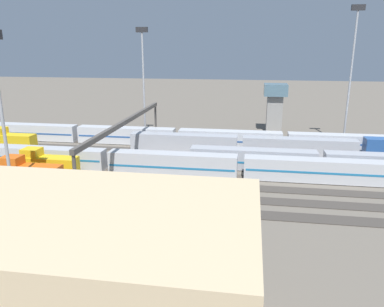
# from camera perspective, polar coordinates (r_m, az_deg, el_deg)

# --- Properties ---
(ground_plane) EXTENTS (400.00, 400.00, 0.00)m
(ground_plane) POSITION_cam_1_polar(r_m,az_deg,el_deg) (72.38, -2.32, -1.86)
(ground_plane) COLOR #60594F
(track_bed_0) EXTENTS (140.00, 2.80, 0.12)m
(track_bed_0) POSITION_cam_1_polar(r_m,az_deg,el_deg) (91.32, 0.13, 1.94)
(track_bed_0) COLOR #4C443D
(track_bed_0) RESTS_ON ground_plane
(track_bed_1) EXTENTS (140.00, 2.80, 0.12)m
(track_bed_1) POSITION_cam_1_polar(r_m,az_deg,el_deg) (86.54, -0.38, 1.16)
(track_bed_1) COLOR #3D3833
(track_bed_1) RESTS_ON ground_plane
(track_bed_2) EXTENTS (140.00, 2.80, 0.12)m
(track_bed_2) POSITION_cam_1_polar(r_m,az_deg,el_deg) (81.78, -0.95, 0.28)
(track_bed_2) COLOR #3D3833
(track_bed_2) RESTS_ON ground_plane
(track_bed_3) EXTENTS (140.00, 2.80, 0.12)m
(track_bed_3) POSITION_cam_1_polar(r_m,az_deg,el_deg) (77.05, -1.60, -0.70)
(track_bed_3) COLOR #4C443D
(track_bed_3) RESTS_ON ground_plane
(track_bed_4) EXTENTS (140.00, 2.80, 0.12)m
(track_bed_4) POSITION_cam_1_polar(r_m,az_deg,el_deg) (72.36, -2.32, -1.81)
(track_bed_4) COLOR #3D3833
(track_bed_4) RESTS_ON ground_plane
(track_bed_5) EXTENTS (140.00, 2.80, 0.12)m
(track_bed_5) POSITION_cam_1_polar(r_m,az_deg,el_deg) (67.71, -3.15, -3.08)
(track_bed_5) COLOR #4C443D
(track_bed_5) RESTS_ON ground_plane
(track_bed_6) EXTENTS (140.00, 2.80, 0.12)m
(track_bed_6) POSITION_cam_1_polar(r_m,az_deg,el_deg) (63.12, -4.10, -4.53)
(track_bed_6) COLOR #3D3833
(track_bed_6) RESTS_ON ground_plane
(track_bed_7) EXTENTS (140.00, 2.80, 0.12)m
(track_bed_7) POSITION_cam_1_polar(r_m,az_deg,el_deg) (58.59, -5.20, -6.20)
(track_bed_7) COLOR #3D3833
(track_bed_7) RESTS_ON ground_plane
(track_bed_8) EXTENTS (140.00, 2.80, 0.12)m
(track_bed_8) POSITION_cam_1_polar(r_m,az_deg,el_deg) (54.15, -6.49, -8.15)
(track_bed_8) COLOR #3D3833
(track_bed_8) RESTS_ON ground_plane
(train_on_track_2) EXTENTS (66.40, 3.00, 4.40)m
(train_on_track_2) POSITION_cam_1_polar(r_m,az_deg,el_deg) (80.54, 14.77, 1.02)
(train_on_track_2) COLOR #285193
(train_on_track_2) RESTS_ON ground_plane
(train_on_track_6) EXTENTS (10.00, 3.00, 5.00)m
(train_on_track_6) POSITION_cam_1_polar(r_m,az_deg,el_deg) (70.01, -21.00, -1.70)
(train_on_track_6) COLOR gold
(train_on_track_6) RESTS_ON ground_plane
(train_on_track_1) EXTENTS (139.00, 3.06, 4.40)m
(train_on_track_1) POSITION_cam_1_polar(r_m,az_deg,el_deg) (87.00, -3.67, 2.56)
(train_on_track_1) COLOR #285193
(train_on_track_1) RESTS_ON ground_plane
(train_on_track_5) EXTENTS (114.80, 3.06, 4.40)m
(train_on_track_5) POSITION_cam_1_polar(r_m,az_deg,el_deg) (67.52, -4.79, -1.38)
(train_on_track_5) COLOR #1E6B9E
(train_on_track_5) RESTS_ON ground_plane
(train_on_track_4) EXTENTS (47.20, 3.06, 3.80)m
(train_on_track_4) POSITION_cam_1_polar(r_m,az_deg,el_deg) (71.62, 18.88, -1.24)
(train_on_track_4) COLOR #A8AAB2
(train_on_track_4) RESTS_ON ground_plane
(train_on_track_3) EXTENTS (10.00, 3.00, 5.00)m
(train_on_track_3) POSITION_cam_1_polar(r_m,az_deg,el_deg) (91.17, -25.67, 1.69)
(train_on_track_3) COLOR gold
(train_on_track_3) RESTS_ON ground_plane
(train_on_track_7) EXTENTS (10.00, 3.00, 5.00)m
(train_on_track_7) POSITION_cam_1_polar(r_m,az_deg,el_deg) (66.18, -23.43, -2.95)
(train_on_track_7) COLOR #D85914
(train_on_track_7) RESTS_ON ground_plane
(light_mast_0) EXTENTS (2.80, 0.70, 30.67)m
(light_mast_0) POSITION_cam_1_polar(r_m,az_deg,el_deg) (92.45, 23.12, 12.89)
(light_mast_0) COLOR #9EA0A5
(light_mast_0) RESTS_ON ground_plane
(light_mast_2) EXTENTS (2.80, 0.70, 26.47)m
(light_mast_2) POSITION_cam_1_polar(r_m,az_deg,el_deg) (93.46, -7.41, 12.61)
(light_mast_2) COLOR #9EA0A5
(light_mast_2) RESTS_ON ground_plane
(signal_gantry) EXTENTS (0.70, 45.00, 8.80)m
(signal_gantry) POSITION_cam_1_polar(r_m,az_deg,el_deg) (72.91, -9.91, 4.38)
(signal_gantry) COLOR #4C4742
(signal_gantry) RESTS_ON ground_plane
(maintenance_shed) EXTENTS (36.66, 15.06, 11.69)m
(maintenance_shed) POSITION_cam_1_polar(r_m,az_deg,el_deg) (32.15, -26.62, -16.14)
(maintenance_shed) COLOR tan
(maintenance_shed) RESTS_ON ground_plane
(control_tower) EXTENTS (6.00, 6.00, 12.68)m
(control_tower) POSITION_cam_1_polar(r_m,az_deg,el_deg) (102.92, 12.42, 7.35)
(control_tower) COLOR gray
(control_tower) RESTS_ON ground_plane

